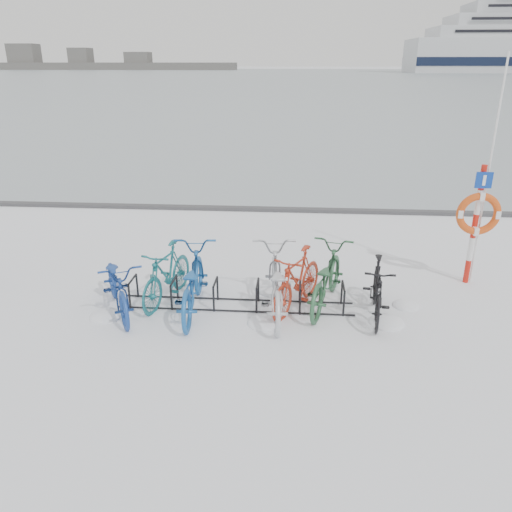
{
  "coord_description": "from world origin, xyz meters",
  "views": [
    {
      "loc": [
        0.93,
        -7.64,
        3.93
      ],
      "look_at": [
        0.29,
        0.6,
        0.7
      ],
      "focal_mm": 35.0,
      "sensor_mm": 36.0,
      "label": 1
    }
  ],
  "objects": [
    {
      "name": "bike_4",
      "position": [
        1.03,
        0.06,
        0.53
      ],
      "size": [
        1.22,
        1.8,
        1.06
      ],
      "primitive_type": "imported",
      "rotation": [
        0.0,
        0.0,
        -0.45
      ],
      "color": "#B4321C",
      "rests_on": "ground"
    },
    {
      "name": "bike_5",
      "position": [
        1.51,
        0.22,
        0.53
      ],
      "size": [
        1.22,
        2.13,
        1.06
      ],
      "primitive_type": "imported",
      "rotation": [
        0.0,
        0.0,
        2.87
      ],
      "color": "#2B5B39",
      "rests_on": "ground"
    },
    {
      "name": "bike_2",
      "position": [
        -0.73,
        -0.18,
        0.55
      ],
      "size": [
        0.86,
        2.15,
        1.11
      ],
      "primitive_type": "imported",
      "rotation": [
        0.0,
        0.0,
        3.2
      ],
      "color": "#1B579F",
      "rests_on": "ground"
    },
    {
      "name": "bike_0",
      "position": [
        -1.95,
        -0.3,
        0.5
      ],
      "size": [
        1.48,
        2.01,
        1.01
      ],
      "primitive_type": "imported",
      "rotation": [
        0.0,
        0.0,
        0.49
      ],
      "color": "navy",
      "rests_on": "ground"
    },
    {
      "name": "bike_3",
      "position": [
        0.66,
        -0.14,
        0.56
      ],
      "size": [
        0.91,
        2.2,
        1.13
      ],
      "primitive_type": "imported",
      "rotation": [
        0.0,
        0.0,
        3.22
      ],
      "color": "silver",
      "rests_on": "ground"
    },
    {
      "name": "lifebuoy_station",
      "position": [
        4.25,
        1.27,
        1.37
      ],
      "size": [
        0.79,
        0.22,
        4.09
      ],
      "color": "red",
      "rests_on": "ground"
    },
    {
      "name": "ice_sheet",
      "position": [
        0.0,
        155.0,
        0.01
      ],
      "size": [
        400.0,
        298.0,
        0.02
      ],
      "primitive_type": "cube",
      "color": "#A1AFB6",
      "rests_on": "ground"
    },
    {
      "name": "bike_1",
      "position": [
        -1.24,
        0.17,
        0.52
      ],
      "size": [
        0.89,
        1.8,
        1.04
      ],
      "primitive_type": "imported",
      "rotation": [
        0.0,
        0.0,
        -0.24
      ],
      "color": "#18656D",
      "rests_on": "ground"
    },
    {
      "name": "bike_6",
      "position": [
        2.33,
        -0.15,
        0.5
      ],
      "size": [
        0.65,
        1.7,
        1.0
      ],
      "primitive_type": "imported",
      "rotation": [
        0.0,
        0.0,
        -0.11
      ],
      "color": "black",
      "rests_on": "ground"
    },
    {
      "name": "snow_drifts",
      "position": [
        0.78,
        -0.3,
        0.0
      ],
      "size": [
        5.52,
        1.63,
        0.2
      ],
      "color": "white",
      "rests_on": "ground"
    },
    {
      "name": "ground",
      "position": [
        0.0,
        0.0,
        0.0
      ],
      "size": [
        900.0,
        900.0,
        0.0
      ],
      "primitive_type": "plane",
      "color": "white",
      "rests_on": "ground"
    },
    {
      "name": "bike_rack",
      "position": [
        0.0,
        0.0,
        0.18
      ],
      "size": [
        4.0,
        0.48,
        0.46
      ],
      "color": "black",
      "rests_on": "ground"
    },
    {
      "name": "quay_edge",
      "position": [
        0.0,
        5.9,
        0.05
      ],
      "size": [
        400.0,
        0.25,
        0.1
      ],
      "primitive_type": "cube",
      "color": "#3F3F42",
      "rests_on": "ground"
    },
    {
      "name": "shoreline",
      "position": [
        -122.02,
        260.0,
        2.79
      ],
      "size": [
        180.0,
        12.0,
        9.5
      ],
      "color": "#525252",
      "rests_on": "ground"
    }
  ]
}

